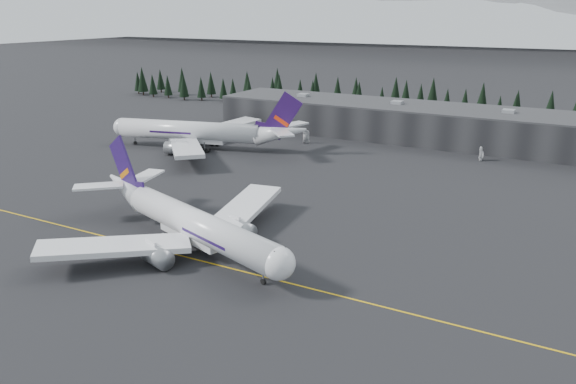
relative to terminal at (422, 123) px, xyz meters
The scene contains 9 objects.
ground 125.16m from the terminal, 90.00° to the right, with size 1400.00×1400.00×0.00m, color black.
taxiline 127.16m from the terminal, 90.00° to the right, with size 400.00×0.40×0.02m, color gold.
terminal is the anchor object (origin of this frame).
treeline 37.02m from the terminal, 90.00° to the left, with size 360.00×20.00×15.00m, color black.
mountain_ridge 875.02m from the terminal, 90.00° to the left, with size 4400.00×900.00×420.00m, color white, non-canonical shape.
jet_main 122.64m from the terminal, 97.11° to the right, with size 63.10×56.80×19.07m.
jet_parked 80.53m from the terminal, 140.35° to the right, with size 70.51×64.25×21.13m.
gse_vehicle_a 44.49m from the terminal, 142.65° to the right, with size 2.26×4.89×1.36m, color silver.
gse_vehicle_b 34.48m from the terminal, 40.05° to the right, with size 1.87×4.64×1.58m, color white.
Camera 1 is at (55.33, -81.56, 46.73)m, focal length 35.00 mm.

